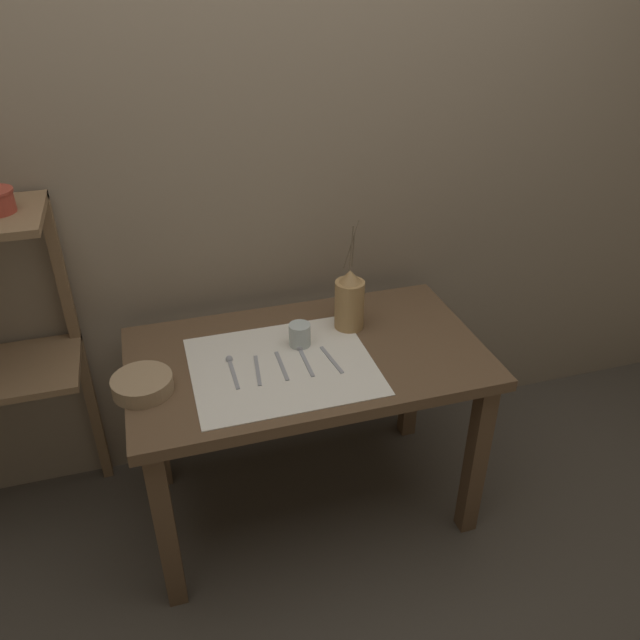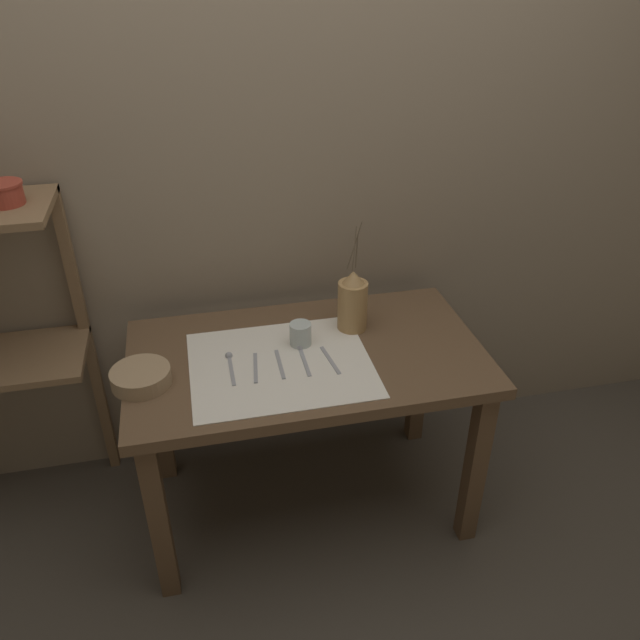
% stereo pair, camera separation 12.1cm
% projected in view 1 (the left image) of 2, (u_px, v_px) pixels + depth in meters
% --- Properties ---
extents(ground_plane, '(12.00, 12.00, 0.00)m').
position_uv_depth(ground_plane, '(309.00, 501.00, 2.43)').
color(ground_plane, '#473F35').
extents(stone_wall_back, '(7.00, 0.06, 2.40)m').
position_uv_depth(stone_wall_back, '(271.00, 166.00, 2.17)').
color(stone_wall_back, gray).
rests_on(stone_wall_back, ground_plane).
extents(wooden_table, '(1.18, 0.67, 0.70)m').
position_uv_depth(wooden_table, '(307.00, 377.00, 2.12)').
color(wooden_table, brown).
rests_on(wooden_table, ground_plane).
extents(linen_cloth, '(0.58, 0.49, 0.00)m').
position_uv_depth(linen_cloth, '(282.00, 366.00, 2.00)').
color(linen_cloth, silver).
rests_on(linen_cloth, wooden_table).
extents(pitcher_with_flowers, '(0.10, 0.10, 0.40)m').
position_uv_depth(pitcher_with_flowers, '(349.00, 301.00, 2.16)').
color(pitcher_with_flowers, '#A87F4C').
rests_on(pitcher_with_flowers, wooden_table).
extents(wooden_bowl, '(0.18, 0.18, 0.05)m').
position_uv_depth(wooden_bowl, '(142.00, 384.00, 1.88)').
color(wooden_bowl, '#9E7F5B').
rests_on(wooden_bowl, wooden_table).
extents(glass_tumbler_near, '(0.07, 0.07, 0.08)m').
position_uv_depth(glass_tumbler_near, '(300.00, 335.00, 2.09)').
color(glass_tumbler_near, '#B7C1BC').
rests_on(glass_tumbler_near, wooden_table).
extents(spoon_inner, '(0.02, 0.17, 0.02)m').
position_uv_depth(spoon_inner, '(231.00, 364.00, 2.00)').
color(spoon_inner, '#939399').
rests_on(spoon_inner, wooden_table).
extents(fork_outer, '(0.03, 0.16, 0.00)m').
position_uv_depth(fork_outer, '(258.00, 370.00, 1.97)').
color(fork_outer, '#939399').
rests_on(fork_outer, wooden_table).
extents(fork_inner, '(0.01, 0.16, 0.00)m').
position_uv_depth(fork_inner, '(282.00, 366.00, 2.00)').
color(fork_inner, '#939399').
rests_on(fork_inner, wooden_table).
extents(spoon_outer, '(0.02, 0.17, 0.02)m').
position_uv_depth(spoon_outer, '(302.00, 353.00, 2.05)').
color(spoon_outer, '#939399').
rests_on(spoon_outer, wooden_table).
extents(knife_center, '(0.03, 0.16, 0.00)m').
position_uv_depth(knife_center, '(332.00, 360.00, 2.03)').
color(knife_center, '#939399').
rests_on(knife_center, wooden_table).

